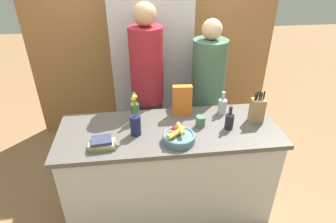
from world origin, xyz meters
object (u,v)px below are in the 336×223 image
(knife_block, at_px, (257,110))
(fruit_bowl, at_px, (178,136))
(refrigerator, at_px, (152,72))
(book_stack, at_px, (102,143))
(bottle_wine, at_px, (229,120))
(bottle_vinegar, at_px, (135,110))
(flower_vase, at_px, (135,122))
(person_in_blue, at_px, (207,91))
(coffee_mug, at_px, (200,121))
(person_at_sink, at_px, (147,85))
(cereal_box, at_px, (182,100))
(bottle_oil, at_px, (222,105))

(knife_block, bearing_deg, fruit_bowl, -164.15)
(refrigerator, height_order, knife_block, refrigerator)
(book_stack, height_order, bottle_wine, bottle_wine)
(bottle_vinegar, xyz_separation_m, bottle_wine, (0.78, -0.21, -0.03))
(flower_vase, height_order, person_in_blue, person_in_blue)
(coffee_mug, bearing_deg, flower_vase, -174.05)
(bottle_vinegar, relative_size, person_at_sink, 0.15)
(cereal_box, height_order, person_in_blue, person_in_blue)
(refrigerator, relative_size, knife_block, 6.35)
(bottle_vinegar, bearing_deg, flower_vase, -90.54)
(fruit_bowl, relative_size, knife_block, 0.86)
(book_stack, bearing_deg, fruit_bowl, 1.10)
(book_stack, distance_m, bottle_wine, 1.05)
(bottle_vinegar, distance_m, person_at_sink, 0.46)
(fruit_bowl, distance_m, person_in_blue, 0.89)
(flower_vase, height_order, bottle_oil, flower_vase)
(refrigerator, relative_size, bottle_vinegar, 6.79)
(refrigerator, bearing_deg, bottle_oil, -59.27)
(cereal_box, bearing_deg, bottle_wine, -38.37)
(flower_vase, distance_m, coffee_mug, 0.55)
(fruit_bowl, relative_size, book_stack, 1.26)
(coffee_mug, distance_m, book_stack, 0.83)
(fruit_bowl, distance_m, book_stack, 0.59)
(fruit_bowl, bearing_deg, book_stack, -178.90)
(book_stack, relative_size, bottle_oil, 0.94)
(person_in_blue, bearing_deg, coffee_mug, -94.26)
(knife_block, relative_size, flower_vase, 0.83)
(refrigerator, distance_m, book_stack, 1.45)
(bottle_wine, bearing_deg, coffee_mug, 163.88)
(book_stack, distance_m, bottle_oil, 1.12)
(coffee_mug, distance_m, person_at_sink, 0.72)
(bottle_oil, relative_size, person_in_blue, 0.13)
(knife_block, height_order, cereal_box, knife_block)
(fruit_bowl, xyz_separation_m, knife_block, (0.72, 0.20, 0.07))
(knife_block, height_order, person_in_blue, person_in_blue)
(flower_vase, height_order, book_stack, flower_vase)
(flower_vase, distance_m, person_in_blue, 1.00)
(bottle_vinegar, bearing_deg, knife_block, -7.10)
(bottle_oil, xyz_separation_m, person_in_blue, (-0.04, 0.40, -0.05))
(cereal_box, relative_size, book_stack, 1.39)
(coffee_mug, height_order, person_in_blue, person_in_blue)
(fruit_bowl, height_order, bottle_vinegar, bottle_vinegar)
(fruit_bowl, distance_m, bottle_wine, 0.47)
(knife_block, distance_m, person_in_blue, 0.65)
(refrigerator, bearing_deg, fruit_bowl, -85.31)
(knife_block, distance_m, book_stack, 1.32)
(refrigerator, height_order, flower_vase, refrigerator)
(coffee_mug, distance_m, bottle_wine, 0.24)
(refrigerator, bearing_deg, knife_block, -54.25)
(flower_vase, xyz_separation_m, bottle_oil, (0.79, 0.25, -0.03))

